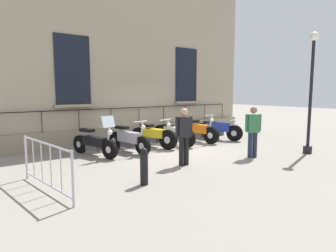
{
  "coord_description": "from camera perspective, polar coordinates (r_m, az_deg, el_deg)",
  "views": [
    {
      "loc": [
        8.21,
        -6.46,
        2.09
      ],
      "look_at": [
        -0.21,
        0.0,
        0.8
      ],
      "focal_mm": 30.81,
      "sensor_mm": 36.0,
      "label": 1
    }
  ],
  "objects": [
    {
      "name": "ground_plane",
      "position": [
        10.66,
        0.7,
        -4.38
      ],
      "size": [
        60.0,
        60.0,
        0.0
      ],
      "primitive_type": "plane",
      "color": "gray"
    },
    {
      "name": "building_facade",
      "position": [
        12.84,
        -6.94,
        16.79
      ],
      "size": [
        0.82,
        12.45,
        8.82
      ],
      "color": "tan",
      "rests_on": "ground_plane"
    },
    {
      "name": "motorcycle_black",
      "position": [
        9.6,
        -14.3,
        -3.33
      ],
      "size": [
        2.05,
        0.78,
        1.34
      ],
      "color": "black",
      "rests_on": "ground_plane"
    },
    {
      "name": "motorcycle_silver",
      "position": [
        9.99,
        -7.83,
        -2.72
      ],
      "size": [
        2.12,
        0.61,
        1.12
      ],
      "color": "black",
      "rests_on": "ground_plane"
    },
    {
      "name": "motorcycle_yellow",
      "position": [
        10.69,
        -2.89,
        -1.97
      ],
      "size": [
        1.98,
        0.92,
        1.09
      ],
      "color": "black",
      "rests_on": "ground_plane"
    },
    {
      "name": "motorcycle_white",
      "position": [
        11.26,
        1.07,
        -1.55
      ],
      "size": [
        2.26,
        0.6,
        0.93
      ],
      "color": "black",
      "rests_on": "ground_plane"
    },
    {
      "name": "motorcycle_orange",
      "position": [
        11.93,
        6.14,
        -1.11
      ],
      "size": [
        1.95,
        0.61,
        1.15
      ],
      "color": "black",
      "rests_on": "ground_plane"
    },
    {
      "name": "motorcycle_blue",
      "position": [
        12.64,
        9.81,
        -0.72
      ],
      "size": [
        2.15,
        0.93,
        0.9
      ],
      "color": "black",
      "rests_on": "ground_plane"
    },
    {
      "name": "lamppost",
      "position": [
        10.68,
        26.43,
        6.21
      ],
      "size": [
        0.29,
        0.29,
        3.99
      ],
      "color": "black",
      "rests_on": "ground_plane"
    },
    {
      "name": "crowd_barrier",
      "position": [
        6.56,
        -22.98,
        -7.09
      ],
      "size": [
        2.42,
        0.34,
        1.05
      ],
      "color": "#B7B7BF",
      "rests_on": "ground_plane"
    },
    {
      "name": "bollard",
      "position": [
        6.51,
        -4.77,
        -7.94
      ],
      "size": [
        0.18,
        0.18,
        0.84
      ],
      "color": "black",
      "rests_on": "ground_plane"
    },
    {
      "name": "pedestrian_standing",
      "position": [
        8.09,
        3.18,
        -1.47
      ],
      "size": [
        0.3,
        0.52,
        1.62
      ],
      "color": "black",
      "rests_on": "ground_plane"
    },
    {
      "name": "pedestrian_walking",
      "position": [
        9.41,
        16.47,
        -0.59
      ],
      "size": [
        0.37,
        0.48,
        1.61
      ],
      "color": "#23283D",
      "rests_on": "ground_plane"
    }
  ]
}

